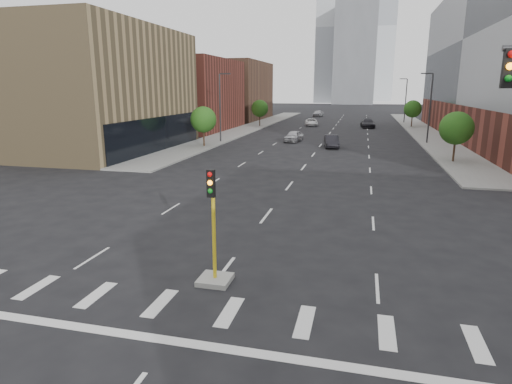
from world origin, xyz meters
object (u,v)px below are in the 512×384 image
at_px(car_distant, 318,113).
at_px(median_traffic_signal, 214,259).
at_px(car_mid_right, 331,141).
at_px(car_deep_right, 368,123).
at_px(car_near_left, 294,136).
at_px(car_far_left, 311,122).

bearing_deg(car_distant, median_traffic_signal, -79.03).
distance_m(car_mid_right, car_deep_right, 29.36).
xyz_separation_m(car_near_left, car_mid_right, (5.46, -4.64, 0.01)).
distance_m(median_traffic_signal, car_far_left, 70.06).
relative_size(car_deep_right, car_distant, 1.14).
distance_m(car_deep_right, car_distant, 31.83).
bearing_deg(car_near_left, median_traffic_signal, -75.96).
xyz_separation_m(median_traffic_signal, car_near_left, (-3.96, 44.00, -0.22)).
bearing_deg(car_deep_right, car_mid_right, -104.89).
bearing_deg(car_distant, car_far_left, -79.44).
bearing_deg(car_distant, car_near_left, -80.31).
distance_m(car_near_left, car_far_left, 25.92).
height_order(car_near_left, car_deep_right, car_deep_right).
distance_m(median_traffic_signal, car_distant, 97.97).
distance_m(car_near_left, car_mid_right, 7.17).
relative_size(car_far_left, car_distant, 1.02).
relative_size(car_mid_right, car_deep_right, 0.82).
relative_size(car_near_left, car_mid_right, 0.96).
distance_m(car_near_left, car_deep_right, 26.34).
xyz_separation_m(car_mid_right, car_deep_right, (4.53, 29.01, 0.06)).
height_order(car_near_left, car_distant, car_distant).
relative_size(median_traffic_signal, car_deep_right, 0.79).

